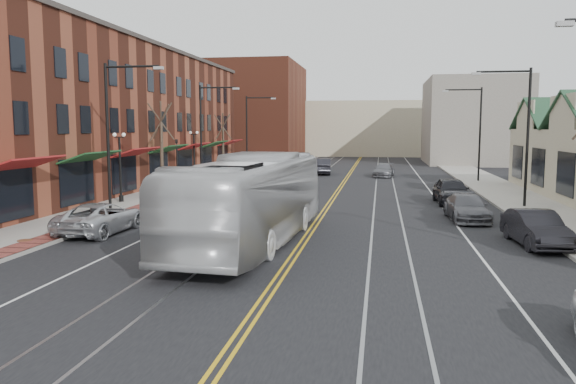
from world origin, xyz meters
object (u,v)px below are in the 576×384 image
(parked_car_b, at_px, (536,228))
(parked_car_c, at_px, (467,208))
(parked_car_d, at_px, (452,191))
(transit_bus, at_px, (252,200))
(parked_suv, at_px, (101,218))

(parked_car_b, height_order, parked_car_c, parked_car_b)
(parked_car_d, bearing_deg, parked_car_c, -92.31)
(transit_bus, xyz_separation_m, parked_car_b, (11.30, 1.57, -1.11))
(parked_suv, bearing_deg, parked_car_c, -158.28)
(parked_suv, distance_m, parked_car_d, 21.03)
(parked_car_c, bearing_deg, parked_car_d, 87.17)
(transit_bus, bearing_deg, parked_suv, -6.10)
(parked_car_b, height_order, parked_car_d, parked_car_d)
(parked_suv, height_order, parked_car_c, parked_suv)
(parked_car_c, relative_size, parked_car_d, 0.95)
(transit_bus, distance_m, parked_car_b, 11.46)
(transit_bus, height_order, parked_car_c, transit_bus)
(transit_bus, relative_size, parked_car_d, 2.73)
(parked_suv, bearing_deg, transit_bus, 171.09)
(transit_bus, bearing_deg, parked_car_c, -137.37)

